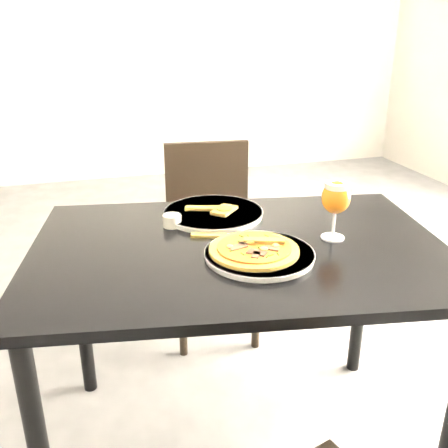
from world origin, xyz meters
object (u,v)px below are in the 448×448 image
object	(u,v)px
dining_table	(239,272)
beer_glass	(336,198)
chair_far	(211,232)
pizza	(254,249)

from	to	relation	value
dining_table	beer_glass	size ratio (longest dim) A/B	7.43
chair_far	beer_glass	xyz separation A→B (m)	(0.18, -0.77, 0.40)
dining_table	beer_glass	bearing A→B (deg)	2.94
chair_far	beer_glass	bearing A→B (deg)	-71.32
beer_glass	chair_far	bearing A→B (deg)	102.82
pizza	beer_glass	bearing A→B (deg)	12.00
dining_table	chair_far	size ratio (longest dim) A/B	1.53
dining_table	chair_far	world-z (taller)	chair_far
chair_far	beer_glass	size ratio (longest dim) A/B	4.86
pizza	beer_glass	world-z (taller)	beer_glass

